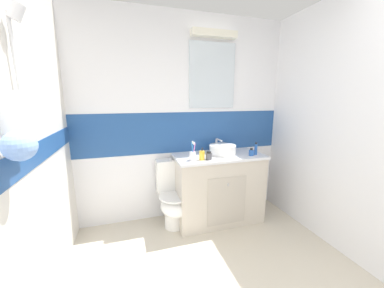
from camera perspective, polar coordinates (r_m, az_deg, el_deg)
name	(u,v)px	position (r m, az deg, el deg)	size (l,w,h in m)	color
ground_plane	(221,284)	(2.20, 7.75, -32.71)	(3.20, 3.48, 0.04)	beige
wall_back_tiled	(184,119)	(2.76, -2.19, 6.60)	(3.20, 0.20, 2.50)	white
wall_left_shower_alcove	(2,148)	(1.58, -41.31, -0.89)	(0.28, 3.48, 2.50)	silver
wall_right_plain	(363,129)	(2.49, 38.35, 3.15)	(0.10, 3.48, 2.50)	white
vanity_cabinet	(218,187)	(2.79, 6.76, -11.24)	(1.07, 0.55, 0.85)	beige
sink_basin	(222,149)	(2.67, 7.99, -1.35)	(0.32, 0.37, 0.17)	white
toilet	(174,196)	(2.68, -4.85, -13.50)	(0.37, 0.50, 0.81)	white
toothbrush_cup	(193,155)	(2.38, 0.15, -3.03)	(0.07, 0.07, 0.22)	white
soap_dispenser	(202,155)	(2.40, 2.64, -2.98)	(0.06, 0.06, 0.14)	yellow
perfume_flask_small	(251,152)	(2.66, 15.31, -2.09)	(0.05, 0.03, 0.09)	#2659B2
toothpaste_tube_upright	(256,149)	(2.72, 16.41, -1.26)	(0.03, 0.03, 0.15)	#2659B2
hair_gel_jar	(209,156)	(2.42, 4.43, -3.14)	(0.07, 0.07, 0.09)	#4C4C51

